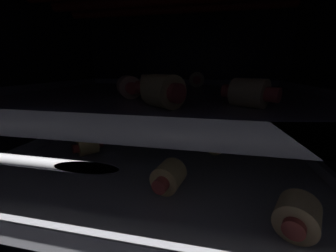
% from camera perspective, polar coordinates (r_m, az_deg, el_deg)
% --- Properties ---
extents(ground_plane, '(0.53, 0.51, 0.01)m').
position_cam_1_polar(ground_plane, '(0.38, -1.55, -22.07)').
color(ground_plane, black).
extents(oven_wall_back, '(0.53, 0.01, 0.35)m').
position_cam_1_polar(oven_wall_back, '(0.55, 4.23, 10.49)').
color(oven_wall_back, black).
rests_on(oven_wall_back, ground_plane).
extents(oven_wall_left, '(0.01, 0.49, 0.35)m').
position_cam_1_polar(oven_wall_left, '(0.44, -36.78, 5.94)').
color(oven_wall_left, black).
rests_on(oven_wall_left, ground_plane).
extents(oven_rack_lower, '(0.48, 0.48, 0.01)m').
position_cam_1_polar(oven_rack_lower, '(0.33, -1.67, -10.00)').
color(oven_rack_lower, '#B7B7BC').
extents(baking_tray_lower, '(0.45, 0.37, 0.02)m').
position_cam_1_polar(baking_tray_lower, '(0.33, -1.68, -8.59)').
color(baking_tray_lower, gray).
rests_on(baking_tray_lower, oven_rack_lower).
extents(pig_in_blanket_lower_0, '(0.04, 0.05, 0.03)m').
position_cam_1_polar(pig_in_blanket_lower_0, '(0.23, 0.21, -14.11)').
color(pig_in_blanket_lower_0, '#EAC97C').
rests_on(pig_in_blanket_lower_0, baking_tray_lower).
extents(pig_in_blanket_lower_1, '(0.04, 0.04, 0.03)m').
position_cam_1_polar(pig_in_blanket_lower_1, '(0.35, -21.90, -5.31)').
color(pig_in_blanket_lower_1, '#ECC76D').
rests_on(pig_in_blanket_lower_1, baking_tray_lower).
extents(pig_in_blanket_lower_2, '(0.06, 0.04, 0.03)m').
position_cam_1_polar(pig_in_blanket_lower_2, '(0.37, 29.60, -4.63)').
color(pig_in_blanket_lower_2, '#DDC672').
rests_on(pig_in_blanket_lower_2, baking_tray_lower).
extents(pig_in_blanket_lower_3, '(0.04, 0.05, 0.03)m').
position_cam_1_polar(pig_in_blanket_lower_3, '(0.34, 12.58, -4.89)').
color(pig_in_blanket_lower_3, '#DBC36E').
rests_on(pig_in_blanket_lower_3, baking_tray_lower).
extents(pig_in_blanket_lower_4, '(0.04, 0.05, 0.03)m').
position_cam_1_polar(pig_in_blanket_lower_4, '(0.21, 32.93, -20.64)').
color(pig_in_blanket_lower_4, '#DEBC7F').
rests_on(pig_in_blanket_lower_4, baking_tray_lower).
extents(pig_in_blanket_lower_5, '(0.05, 0.04, 0.03)m').
position_cam_1_polar(pig_in_blanket_lower_5, '(0.43, -4.04, -0.43)').
color(pig_in_blanket_lower_5, '#E1BD7C').
rests_on(pig_in_blanket_lower_5, baking_tray_lower).
extents(pig_in_blanket_lower_6, '(0.05, 0.04, 0.03)m').
position_cam_1_polar(pig_in_blanket_lower_6, '(0.42, 14.85, -1.05)').
color(pig_in_blanket_lower_6, '#EAB485').
rests_on(pig_in_blanket_lower_6, baking_tray_lower).
extents(oven_rack_upper, '(0.48, 0.48, 0.01)m').
position_cam_1_polar(oven_rack_upper, '(0.30, -1.83, 7.14)').
color(oven_rack_upper, '#B7B7BC').
extents(baking_tray_upper, '(0.45, 0.37, 0.02)m').
position_cam_1_polar(baking_tray_upper, '(0.30, -1.84, 8.62)').
color(baking_tray_upper, gray).
rests_on(baking_tray_upper, oven_rack_upper).
extents(pig_in_blanket_upper_0, '(0.03, 0.05, 0.03)m').
position_cam_1_polar(pig_in_blanket_upper_0, '(0.42, 8.22, 13.04)').
color(pig_in_blanket_upper_0, '#DDC886').
rests_on(pig_in_blanket_upper_0, baking_tray_upper).
extents(pig_in_blanket_upper_1, '(0.06, 0.03, 0.03)m').
position_cam_1_polar(pig_in_blanket_upper_1, '(0.24, -2.62, 10.91)').
color(pig_in_blanket_upper_1, '#E4C57A').
rests_on(pig_in_blanket_upper_1, baking_tray_upper).
extents(pig_in_blanket_upper_2, '(0.04, 0.04, 0.03)m').
position_cam_1_polar(pig_in_blanket_upper_2, '(0.26, -11.08, 10.89)').
color(pig_in_blanket_upper_2, '#DFB183').
rests_on(pig_in_blanket_upper_2, baking_tray_upper).
extents(pig_in_blanket_upper_3, '(0.05, 0.04, 0.03)m').
position_cam_1_polar(pig_in_blanket_upper_3, '(0.21, 22.17, 8.76)').
color(pig_in_blanket_upper_3, '#DAC17A').
rests_on(pig_in_blanket_upper_3, baking_tray_upper).
extents(pig_in_blanket_upper_4, '(0.03, 0.05, 0.03)m').
position_cam_1_polar(pig_in_blanket_upper_4, '(0.29, -3.94, 11.57)').
color(pig_in_blanket_upper_4, '#E0B186').
rests_on(pig_in_blanket_upper_4, baking_tray_upper).
extents(pig_in_blanket_upper_5, '(0.05, 0.04, 0.03)m').
position_cam_1_polar(pig_in_blanket_upper_5, '(0.19, -1.38, 9.87)').
color(pig_in_blanket_upper_5, '#DAC371').
rests_on(pig_in_blanket_upper_5, baking_tray_upper).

